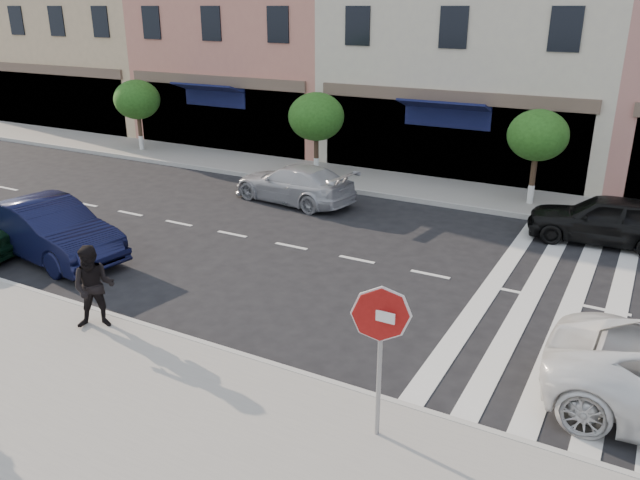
{
  "coord_description": "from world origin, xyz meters",
  "views": [
    {
      "loc": [
        6.39,
        -9.61,
        6.19
      ],
      "look_at": [
        0.25,
        1.55,
        1.4
      ],
      "focal_mm": 35.0,
      "sensor_mm": 36.0,
      "label": 1
    }
  ],
  "objects_px": {
    "car_far_left": "(294,184)",
    "car_far_mid": "(606,219)",
    "stop_sign": "(380,329)",
    "car_near_mid": "(49,230)",
    "walker": "(94,287)"
  },
  "relations": [
    {
      "from": "car_far_left",
      "to": "car_far_mid",
      "type": "xyz_separation_m",
      "value": [
        9.54,
        0.82,
        0.06
      ]
    },
    {
      "from": "car_far_left",
      "to": "car_far_mid",
      "type": "bearing_deg",
      "value": 102.84
    },
    {
      "from": "walker",
      "to": "car_near_mid",
      "type": "bearing_deg",
      "value": 115.6
    },
    {
      "from": "walker",
      "to": "car_far_mid",
      "type": "height_order",
      "value": "walker"
    },
    {
      "from": "car_far_mid",
      "to": "car_near_mid",
      "type": "bearing_deg",
      "value": -61.73
    },
    {
      "from": "stop_sign",
      "to": "car_far_left",
      "type": "bearing_deg",
      "value": 127.44
    },
    {
      "from": "car_near_mid",
      "to": "car_far_mid",
      "type": "height_order",
      "value": "car_near_mid"
    },
    {
      "from": "stop_sign",
      "to": "car_near_mid",
      "type": "bearing_deg",
      "value": 166.15
    },
    {
      "from": "car_near_mid",
      "to": "car_far_left",
      "type": "xyz_separation_m",
      "value": [
        2.99,
        7.3,
        -0.13
      ]
    },
    {
      "from": "stop_sign",
      "to": "car_far_left",
      "type": "relative_size",
      "value": 0.56
    },
    {
      "from": "stop_sign",
      "to": "walker",
      "type": "height_order",
      "value": "stop_sign"
    },
    {
      "from": "stop_sign",
      "to": "car_far_left",
      "type": "xyz_separation_m",
      "value": [
        -7.49,
        10.01,
        -1.3
      ]
    },
    {
      "from": "car_near_mid",
      "to": "car_far_mid",
      "type": "relative_size",
      "value": 1.14
    },
    {
      "from": "stop_sign",
      "to": "car_far_mid",
      "type": "relative_size",
      "value": 0.6
    },
    {
      "from": "car_near_mid",
      "to": "car_far_left",
      "type": "bearing_deg",
      "value": -14.4
    }
  ]
}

